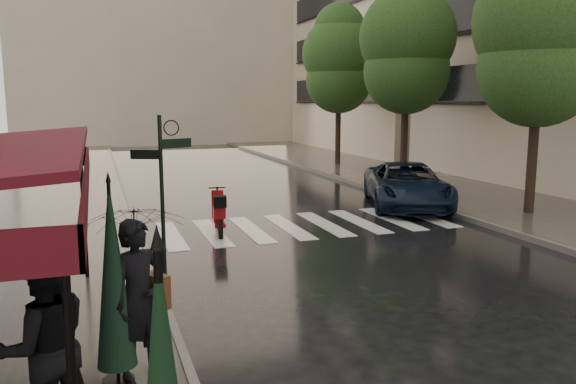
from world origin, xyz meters
TOP-DOWN VIEW (x-y plane):
  - ground at (0.00, 0.00)m, footprint 120.00×120.00m
  - sidewalk_near at (-4.50, 12.00)m, footprint 6.00×60.00m
  - sidewalk_far at (10.25, 12.00)m, footprint 5.50×60.00m
  - curb_near at (-1.45, 12.00)m, footprint 0.12×60.00m
  - curb_far at (7.45, 12.00)m, footprint 0.12×60.00m
  - crosswalk at (2.98, 6.00)m, footprint 7.85×3.20m
  - signpost at (-1.19, 3.00)m, footprint 1.17×0.29m
  - haussmann_far at (16.50, 26.00)m, footprint 8.00×16.00m
  - backdrop_building at (3.00, 38.00)m, footprint 22.00×6.00m
  - tree_near at (9.60, 5.00)m, footprint 3.80×3.80m
  - tree_mid at (9.50, 12.00)m, footprint 3.80×3.80m
  - tree_far at (9.70, 19.00)m, footprint 3.80×3.80m
  - pedestrian_with_umbrella at (-2.00, -1.54)m, footprint 1.56×1.57m
  - pedestrian_terrace at (-2.95, -2.57)m, footprint 1.12×0.98m
  - scooter at (0.51, 5.82)m, footprint 0.57×1.69m
  - parked_car at (7.00, 7.52)m, footprint 3.98×5.54m
  - parasol_back at (-2.28, -1.60)m, footprint 0.45×0.45m

SIDE VIEW (x-z plane):
  - ground at x=0.00m, z-range 0.00..0.00m
  - crosswalk at x=2.98m, z-range 0.00..0.01m
  - sidewalk_near at x=-4.50m, z-range 0.00..0.12m
  - sidewalk_far at x=10.25m, z-range 0.00..0.12m
  - curb_near at x=-1.45m, z-range -0.01..0.15m
  - curb_far at x=7.45m, z-range -0.01..0.15m
  - scooter at x=0.51m, z-range -0.04..1.07m
  - parked_car at x=7.00m, z-range 0.00..1.40m
  - pedestrian_terrace at x=-2.95m, z-range 0.12..2.05m
  - parasol_back at x=-2.28m, z-range 0.21..2.63m
  - signpost at x=-1.19m, z-range 0.28..3.38m
  - pedestrian_with_umbrella at x=-2.00m, z-range 0.54..3.13m
  - tree_near at x=9.60m, z-range 1.33..9.31m
  - tree_far at x=9.70m, z-range 1.37..9.54m
  - tree_mid at x=9.50m, z-range 1.42..9.76m
  - haussmann_far at x=16.50m, z-range 0.00..18.50m
  - backdrop_building at x=3.00m, z-range 0.00..20.00m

